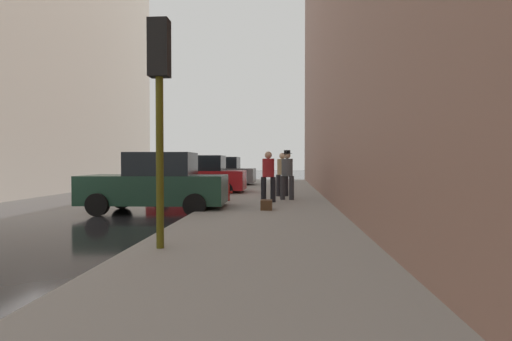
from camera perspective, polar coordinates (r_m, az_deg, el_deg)
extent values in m
plane|color=black|center=(12.38, -27.61, -5.92)|extent=(120.00, 120.00, 0.00)
cube|color=gray|center=(10.55, 1.53, -6.58)|extent=(4.00, 40.00, 0.15)
cube|color=#193828|center=(12.35, -14.18, -2.61)|extent=(4.26, 1.98, 0.84)
cube|color=black|center=(12.26, -13.31, 0.88)|extent=(1.94, 1.63, 0.70)
cylinder|color=black|center=(13.68, -18.59, -3.81)|extent=(0.65, 0.24, 0.64)
cylinder|color=black|center=(11.98, -21.72, -4.55)|extent=(0.65, 0.24, 0.64)
cylinder|color=black|center=(12.97, -7.21, -4.03)|extent=(0.65, 0.24, 0.64)
cylinder|color=black|center=(11.17, -8.75, -4.90)|extent=(0.65, 0.24, 0.64)
cube|color=#B2191E|center=(18.11, -8.26, -1.35)|extent=(4.20, 1.84, 0.84)
cube|color=black|center=(18.05, -7.64, 1.03)|extent=(1.89, 1.57, 0.70)
cylinder|color=black|center=(19.35, -11.63, -2.29)|extent=(0.64, 0.22, 0.64)
cylinder|color=black|center=(17.59, -13.25, -2.66)|extent=(0.64, 0.22, 0.64)
cylinder|color=black|center=(18.80, -3.58, -2.37)|extent=(0.64, 0.22, 0.64)
cylinder|color=black|center=(16.98, -4.40, -2.77)|extent=(0.64, 0.22, 0.64)
cube|color=slate|center=(23.94, -5.22, -0.70)|extent=(4.25, 1.95, 0.84)
cube|color=black|center=(23.89, -4.75, 1.10)|extent=(1.93, 1.61, 0.70)
cylinder|color=black|center=(25.14, -7.88, -1.46)|extent=(0.65, 0.24, 0.64)
cylinder|color=black|center=(23.36, -8.94, -1.67)|extent=(0.65, 0.24, 0.64)
cylinder|color=black|center=(24.65, -1.70, -1.50)|extent=(0.65, 0.24, 0.64)
cylinder|color=black|center=(22.82, -2.28, -1.72)|extent=(0.65, 0.24, 0.64)
cylinder|color=red|center=(13.98, -4.22, -3.21)|extent=(0.22, 0.22, 0.55)
sphere|color=red|center=(13.96, -4.23, -1.86)|extent=(0.20, 0.20, 0.20)
cylinder|color=red|center=(14.01, -4.87, -3.09)|extent=(0.10, 0.09, 0.09)
cylinder|color=red|center=(13.96, -3.57, -3.10)|extent=(0.10, 0.09, 0.09)
cylinder|color=#514C0F|center=(6.48, -13.60, 5.04)|extent=(0.12, 0.12, 3.60)
cube|color=black|center=(6.71, -13.67, 16.62)|extent=(0.32, 0.24, 0.90)
sphere|color=red|center=(6.91, -13.33, 18.59)|extent=(0.14, 0.14, 0.14)
sphere|color=yellow|center=(6.83, -13.31, 16.35)|extent=(0.14, 0.14, 0.14)
sphere|color=green|center=(6.76, -13.30, 14.06)|extent=(0.14, 0.14, 0.14)
cylinder|color=black|center=(13.47, 2.45, -2.74)|extent=(0.19, 0.19, 0.85)
cylinder|color=black|center=(13.47, 1.09, -2.73)|extent=(0.19, 0.19, 0.85)
cylinder|color=#A51E23|center=(13.44, 1.77, 0.39)|extent=(0.42, 0.42, 0.62)
sphere|color=tan|center=(13.44, 1.77, 2.23)|extent=(0.24, 0.24, 0.24)
cylinder|color=black|center=(15.82, 4.34, -2.14)|extent=(0.22, 0.22, 0.85)
cylinder|color=black|center=(15.74, 3.21, -2.15)|extent=(0.22, 0.22, 0.85)
cylinder|color=tan|center=(15.75, 3.78, 0.52)|extent=(0.49, 0.49, 0.62)
sphere|color=beige|center=(15.75, 3.78, 2.09)|extent=(0.24, 0.24, 0.24)
cylinder|color=#333338|center=(14.34, 5.10, -2.50)|extent=(0.20, 0.20, 0.85)
cylinder|color=#333338|center=(14.37, 3.83, -2.49)|extent=(0.20, 0.20, 0.85)
cylinder|color=#4C5156|center=(14.32, 4.47, 0.44)|extent=(0.44, 0.44, 0.62)
sphere|color=beige|center=(14.32, 4.47, 2.16)|extent=(0.24, 0.24, 0.24)
cylinder|color=black|center=(14.32, 4.47, 2.45)|extent=(0.34, 0.34, 0.02)
cylinder|color=black|center=(14.32, 4.47, 2.69)|extent=(0.23, 0.23, 0.11)
cube|color=#472D19|center=(11.37, 1.50, -4.93)|extent=(0.32, 0.44, 0.28)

